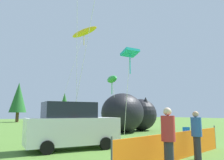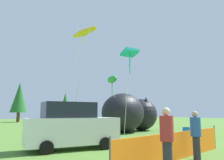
% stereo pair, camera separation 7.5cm
% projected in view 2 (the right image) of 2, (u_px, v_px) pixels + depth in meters
% --- Properties ---
extents(ground_plane, '(120.00, 120.00, 0.00)m').
position_uv_depth(ground_plane, '(155.00, 144.00, 12.19)').
color(ground_plane, '#4C752D').
extents(parked_car, '(4.48, 2.06, 2.25)m').
position_uv_depth(parked_car, '(72.00, 126.00, 10.59)').
color(parked_car, white).
rests_on(parked_car, ground).
extents(folding_chair, '(0.65, 0.65, 0.85)m').
position_uv_depth(folding_chair, '(187.00, 133.00, 13.59)').
color(folding_chair, '#1959A5').
rests_on(folding_chair, ground).
extents(inflatable_cat, '(7.27, 5.22, 3.49)m').
position_uv_depth(inflatable_cat, '(130.00, 114.00, 20.35)').
color(inflatable_cat, black).
rests_on(inflatable_cat, ground).
extents(safety_fence, '(7.05, 1.81, 1.11)m').
position_uv_depth(safety_fence, '(178.00, 146.00, 8.26)').
color(safety_fence, orange).
rests_on(safety_fence, ground).
extents(spectator_in_blue_shirt, '(0.39, 0.39, 1.80)m').
position_uv_depth(spectator_in_blue_shirt, '(196.00, 133.00, 8.24)').
color(spectator_in_blue_shirt, '#2D2D38').
rests_on(spectator_in_blue_shirt, ground).
extents(spectator_in_black_shirt, '(0.41, 0.41, 1.90)m').
position_uv_depth(spectator_in_black_shirt, '(167.00, 137.00, 6.47)').
color(spectator_in_black_shirt, '#2D2D38').
rests_on(spectator_in_black_shirt, ground).
extents(kite_green_fish, '(1.09, 2.07, 4.95)m').
position_uv_depth(kite_green_fish, '(112.00, 79.00, 18.79)').
color(kite_green_fish, silver).
rests_on(kite_green_fish, ground).
extents(kite_yellow_hero, '(3.80, 3.10, 9.87)m').
position_uv_depth(kite_yellow_hero, '(84.00, 32.00, 20.91)').
color(kite_yellow_hero, silver).
rests_on(kite_yellow_hero, ground).
extents(kite_teal_diamond, '(1.38, 2.54, 5.53)m').
position_uv_depth(kite_teal_diamond, '(130.00, 54.00, 13.17)').
color(kite_teal_diamond, silver).
rests_on(kite_teal_diamond, ground).
extents(horizon_tree_west, '(2.34, 2.34, 5.59)m').
position_uv_depth(horizon_tree_west, '(65.00, 104.00, 42.32)').
color(horizon_tree_west, brown).
rests_on(horizon_tree_west, ground).
extents(horizon_tree_mid, '(3.18, 3.18, 7.59)m').
position_uv_depth(horizon_tree_mid, '(19.00, 98.00, 42.17)').
color(horizon_tree_mid, brown).
rests_on(horizon_tree_mid, ground).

